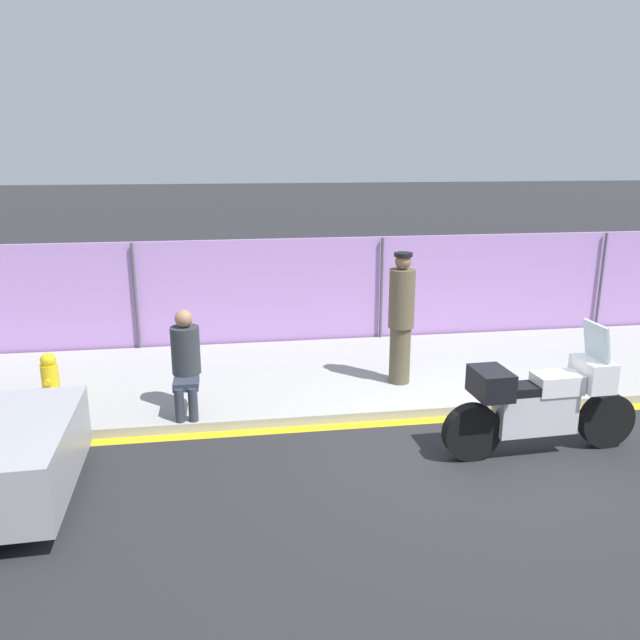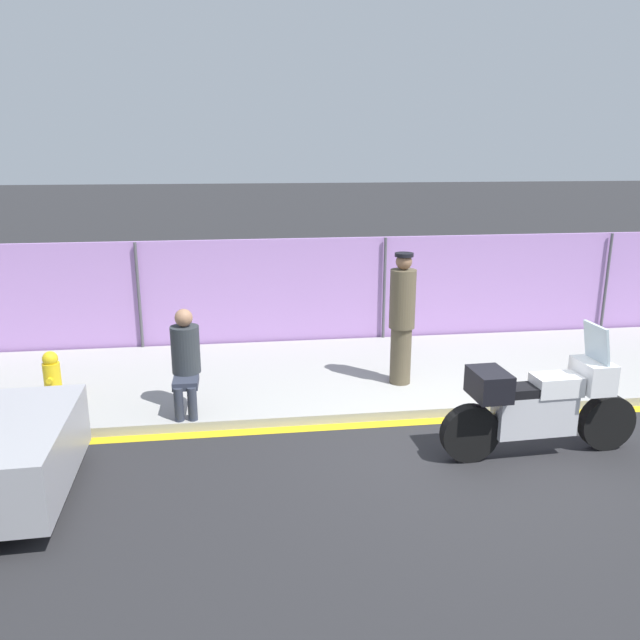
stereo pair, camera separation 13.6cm
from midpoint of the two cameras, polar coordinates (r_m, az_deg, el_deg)
ground_plane at (r=7.42m, az=13.86°, el=-11.72°), size 120.00×120.00×0.00m
sidewalk at (r=9.63m, az=8.36°, el=-4.64°), size 30.67×3.19×0.12m
curb_paint_stripe at (r=8.16m, az=11.61°, el=-8.99°), size 30.67×0.18×0.01m
storefront_fence at (r=10.95m, az=6.13°, el=2.68°), size 29.13×0.17×1.88m
motorcycle at (r=7.37m, az=19.96°, el=-7.28°), size 2.30×0.55×1.49m
officer_standing at (r=8.69m, az=7.95°, el=0.24°), size 0.36×0.36×1.86m
person_seated_on_curb at (r=7.95m, az=-11.73°, el=-3.18°), size 0.36×0.66×1.30m
fire_hydrant at (r=9.10m, az=-22.92°, el=-4.53°), size 0.22×0.28×0.61m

